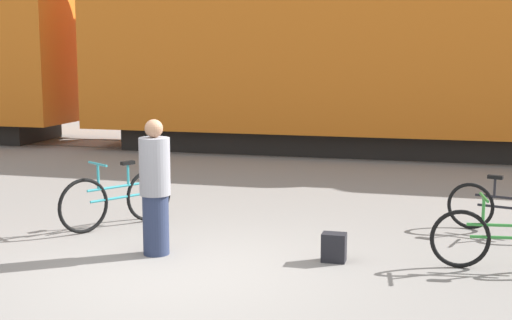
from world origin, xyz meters
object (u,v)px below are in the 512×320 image
(backpack, at_px, (334,247))
(bicycle_black, at_px, (507,208))
(person_in_grey, at_px, (155,188))
(freight_train, at_px, (325,31))
(bicycle_green, at_px, (509,239))
(bicycle_teal, at_px, (117,199))

(backpack, bearing_deg, bicycle_black, 42.74)
(backpack, bearing_deg, person_in_grey, -173.40)
(bicycle_black, bearing_deg, backpack, -137.26)
(freight_train, height_order, bicycle_black, freight_train)
(bicycle_green, height_order, bicycle_black, bicycle_green)
(bicycle_green, distance_m, person_in_grey, 4.13)
(bicycle_green, bearing_deg, bicycle_teal, 172.23)
(bicycle_green, bearing_deg, bicycle_black, 86.46)
(bicycle_black, bearing_deg, person_in_grey, -152.89)
(bicycle_green, relative_size, backpack, 5.11)
(bicycle_black, relative_size, bicycle_teal, 1.00)
(freight_train, height_order, backpack, freight_train)
(person_in_grey, distance_m, backpack, 2.25)
(person_in_grey, xyz_separation_m, backpack, (2.14, 0.25, -0.65))
(bicycle_teal, bearing_deg, freight_train, 79.51)
(person_in_grey, bearing_deg, bicycle_green, 143.81)
(bicycle_black, bearing_deg, bicycle_green, -93.54)
(bicycle_green, relative_size, bicycle_black, 1.11)
(bicycle_green, relative_size, person_in_grey, 1.05)
(bicycle_teal, xyz_separation_m, backpack, (3.20, -0.89, -0.23))
(bicycle_black, bearing_deg, bicycle_teal, -169.11)
(bicycle_black, xyz_separation_m, person_in_grey, (-4.19, -2.15, 0.47))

